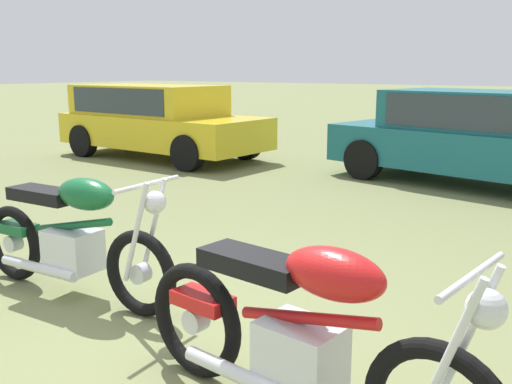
{
  "coord_description": "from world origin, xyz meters",
  "views": [
    {
      "loc": [
        2.38,
        -2.46,
        1.75
      ],
      "look_at": [
        -0.15,
        1.17,
        0.81
      ],
      "focal_mm": 40.63,
      "sensor_mm": 36.0,
      "label": 1
    }
  ],
  "objects_px": {
    "motorcycle_green": "(72,237)",
    "motorcycle_red": "(301,335)",
    "car_yellow": "(155,116)",
    "car_teal": "(479,133)"
  },
  "relations": [
    {
      "from": "car_yellow",
      "to": "car_teal",
      "type": "bearing_deg",
      "value": 8.71
    },
    {
      "from": "car_yellow",
      "to": "car_teal",
      "type": "distance_m",
      "value": 6.09
    },
    {
      "from": "motorcycle_red",
      "to": "car_teal",
      "type": "relative_size",
      "value": 0.44
    },
    {
      "from": "motorcycle_green",
      "to": "motorcycle_red",
      "type": "relative_size",
      "value": 0.97
    },
    {
      "from": "motorcycle_red",
      "to": "car_yellow",
      "type": "relative_size",
      "value": 0.49
    },
    {
      "from": "motorcycle_green",
      "to": "motorcycle_red",
      "type": "distance_m",
      "value": 2.33
    },
    {
      "from": "motorcycle_green",
      "to": "car_yellow",
      "type": "height_order",
      "value": "car_yellow"
    },
    {
      "from": "motorcycle_green",
      "to": "car_yellow",
      "type": "relative_size",
      "value": 0.47
    },
    {
      "from": "car_yellow",
      "to": "car_teal",
      "type": "relative_size",
      "value": 0.91
    },
    {
      "from": "motorcycle_red",
      "to": "car_teal",
      "type": "height_order",
      "value": "car_teal"
    }
  ]
}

